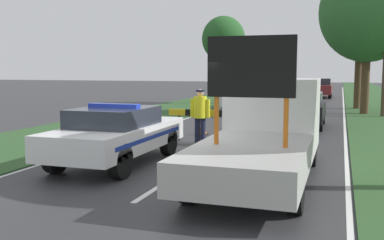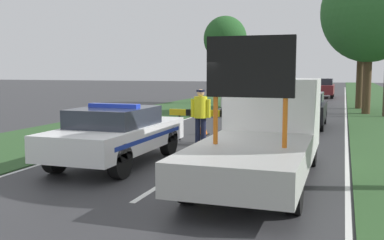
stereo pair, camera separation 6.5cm
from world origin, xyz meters
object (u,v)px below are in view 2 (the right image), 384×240
queued_car_sedan_black (302,109)px  roadside_tree_mid_right (370,12)px  queued_car_van_white (247,98)px  roadside_tree_near_right (362,28)px  road_barrier (220,115)px  queued_car_sedan_silver (265,92)px  queued_car_wagon_maroon (323,88)px  roadside_tree_mid_left (225,39)px  work_truck (267,128)px  police_officer (201,112)px  pedestrian_civilian (238,112)px  traffic_cone_near_police (203,127)px  police_car (117,133)px  traffic_cone_centre_front (198,153)px

queued_car_sedan_black → roadside_tree_mid_right: (2.78, 6.57, 4.63)m
queued_car_van_white → roadside_tree_near_right: roadside_tree_near_right is taller
road_barrier → queued_car_van_white: (-1.50, 11.53, -0.11)m
road_barrier → roadside_tree_mid_right: (4.95, 11.53, 4.50)m
road_barrier → queued_car_sedan_silver: (-1.72, 18.93, -0.11)m
queued_car_wagon_maroon → roadside_tree_mid_left: size_ratio=0.75×
roadside_tree_mid_left → queued_car_van_white: bearing=-62.0°
work_truck → police_officer: size_ratio=3.54×
pedestrian_civilian → queued_car_wagon_maroon: size_ratio=0.39×
roadside_tree_near_right → roadside_tree_mid_right: roadside_tree_mid_right is taller
pedestrian_civilian → queued_car_sedan_silver: (-2.40, 19.27, -0.26)m
road_barrier → traffic_cone_near_police: bearing=123.9°
roadside_tree_mid_left → queued_car_sedan_black: bearing=-61.3°
work_truck → roadside_tree_mid_right: 16.32m
roadside_tree_mid_right → road_barrier: bearing=-113.2°
roadside_tree_mid_left → road_barrier: bearing=-76.0°
road_barrier → queued_car_sedan_black: queued_car_sedan_black is taller
queued_car_van_white → roadside_tree_near_right: 8.15m
work_truck → road_barrier: (-2.16, 3.95, -0.17)m
work_truck → road_barrier: 4.51m
roadside_tree_mid_right → roadside_tree_near_right: bearing=94.6°
pedestrian_civilian → queued_car_van_white: (-2.19, 11.87, -0.27)m
police_car → traffic_cone_near_police: bearing=83.3°
queued_car_sedan_silver → roadside_tree_near_right: roadside_tree_near_right is taller
queued_car_sedan_silver → roadside_tree_near_right: bearing=148.0°
traffic_cone_centre_front → queued_car_van_white: queued_car_van_white is taller
queued_car_van_white → queued_car_sedan_silver: size_ratio=0.98×
queued_car_van_white → roadside_tree_mid_left: 6.66m
traffic_cone_near_police → traffic_cone_centre_front: (1.49, -5.15, 0.04)m
queued_car_sedan_black → queued_car_wagon_maroon: (-0.11, 20.99, 0.08)m
queued_car_van_white → traffic_cone_near_police: bearing=92.7°
work_truck → roadside_tree_near_right: bearing=-97.2°
police_officer → roadside_tree_mid_right: (5.32, 12.44, 4.33)m
road_barrier → police_car: bearing=-112.7°
roadside_tree_near_right → roadside_tree_mid_left: (-8.78, 1.50, -0.40)m
queued_car_van_white → roadside_tree_mid_right: size_ratio=0.57×
police_car → queued_car_sedan_black: police_car is taller
police_car → road_barrier: (1.58, 4.07, 0.11)m
roadside_tree_mid_right → police_car: bearing=-112.7°
queued_car_van_white → roadside_tree_mid_left: (-2.60, 4.91, 3.68)m
pedestrian_civilian → traffic_cone_centre_front: bearing=-68.6°
police_car → pedestrian_civilian: size_ratio=2.66×
police_car → traffic_cone_centre_front: (2.04, 0.38, -0.46)m
roadside_tree_mid_left → traffic_cone_centre_front: bearing=-77.2°
pedestrian_civilian → queued_car_van_white: 12.08m
queued_car_wagon_maroon → roadside_tree_mid_left: (-6.16, -9.51, 3.62)m
queued_car_sedan_silver → queued_car_wagon_maroon: queued_car_wagon_maroon is taller
police_car → queued_car_sedan_silver: size_ratio=1.00×
roadside_tree_mid_left → roadside_tree_mid_right: roadside_tree_mid_right is taller
police_car → traffic_cone_centre_front: size_ratio=7.40×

